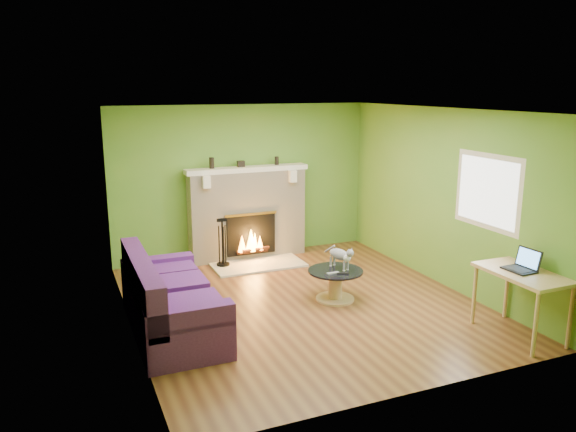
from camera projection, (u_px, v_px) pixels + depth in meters
name	position (u px, v px, depth m)	size (l,w,h in m)	color
floor	(303.00, 303.00, 7.66)	(5.00, 5.00, 0.00)	brown
ceiling	(304.00, 110.00, 7.07)	(5.00, 5.00, 0.00)	white
wall_back	(243.00, 181.00, 9.61)	(5.00, 5.00, 0.00)	#548E2E
wall_front	(416.00, 266.00, 5.12)	(5.00, 5.00, 0.00)	#548E2E
wall_left	(127.00, 227.00, 6.52)	(5.00, 5.00, 0.00)	#548E2E
wall_right	(443.00, 198.00, 8.21)	(5.00, 5.00, 0.00)	#548E2E
window_frame	(488.00, 191.00, 7.34)	(1.20, 1.20, 0.00)	silver
window_pane	(487.00, 191.00, 7.34)	(1.06, 1.06, 0.00)	white
fireplace	(247.00, 214.00, 9.56)	(2.10, 0.46, 1.58)	beige
hearth	(258.00, 265.00, 9.27)	(1.50, 0.75, 0.03)	beige
mantel	(247.00, 169.00, 9.37)	(2.10, 0.28, 0.08)	white
sofa	(168.00, 302.00, 6.73)	(0.95, 2.10, 0.94)	#451759
coffee_table	(335.00, 283.00, 7.74)	(0.76, 0.76, 0.43)	tan
desk	(523.00, 280.00, 6.53)	(0.62, 1.07, 0.80)	tan
cat	(339.00, 257.00, 7.74)	(0.19, 0.53, 0.33)	slate
remote_silver	(333.00, 273.00, 7.55)	(0.17, 0.04, 0.02)	gray
remote_black	(343.00, 273.00, 7.55)	(0.16, 0.04, 0.02)	black
laptop	(520.00, 260.00, 6.51)	(0.30, 0.34, 0.26)	black
fire_tools	(223.00, 242.00, 9.11)	(0.21, 0.21, 0.79)	black
mantel_vase_left	(212.00, 163.00, 9.14)	(0.08, 0.08, 0.18)	black
mantel_vase_right	(277.00, 161.00, 9.58)	(0.07, 0.07, 0.14)	black
mantel_box	(241.00, 164.00, 9.34)	(0.12, 0.08, 0.10)	black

